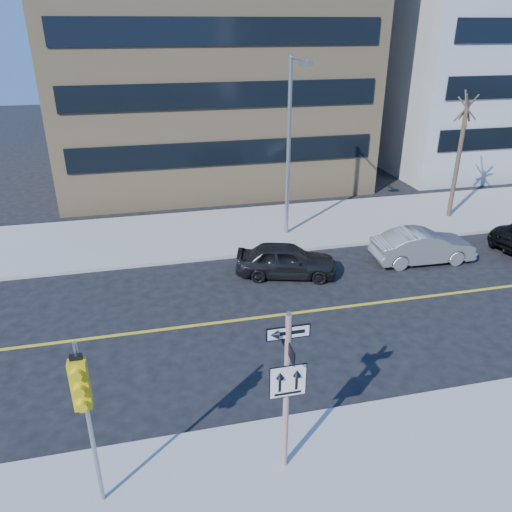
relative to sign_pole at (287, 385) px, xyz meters
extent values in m
plane|color=black|center=(0.00, 2.51, -2.44)|extent=(120.00, 120.00, 0.00)
cylinder|color=beige|center=(0.00, 0.01, -0.29)|extent=(0.13, 0.13, 4.00)
cylinder|color=gray|center=(0.00, 0.01, 1.74)|extent=(0.10, 0.10, 0.06)
cube|color=black|center=(0.00, 0.01, 1.31)|extent=(0.92, 0.03, 0.30)
cube|color=black|center=(0.00, 0.01, 0.96)|extent=(0.03, 0.92, 0.30)
cube|color=white|center=(0.00, -0.07, 0.16)|extent=(0.80, 0.03, 0.80)
cylinder|color=gray|center=(-4.00, 0.01, -0.29)|extent=(0.09, 0.09, 4.00)
cube|color=yellow|center=(-4.00, -0.19, 0.91)|extent=(0.32, 0.22, 1.05)
sphere|color=#8C0705|center=(-4.00, -0.31, 1.26)|extent=(0.17, 0.17, 0.17)
sphere|color=black|center=(-4.00, -0.31, 0.91)|extent=(0.17, 0.17, 0.17)
sphere|color=black|center=(-4.00, -0.31, 0.56)|extent=(0.17, 0.17, 0.17)
imported|color=black|center=(2.79, 9.43, -1.75)|extent=(2.69, 4.33, 1.38)
imported|color=slate|center=(8.84, 9.36, -1.72)|extent=(1.67, 4.38, 1.43)
cylinder|color=gray|center=(4.00, 13.51, 1.71)|extent=(0.18, 0.18, 8.00)
cylinder|color=gray|center=(4.00, 12.51, 5.61)|extent=(0.10, 2.20, 0.10)
cube|color=gray|center=(4.00, 11.51, 5.51)|extent=(0.55, 0.30, 0.16)
cylinder|color=#392D21|center=(13.00, 13.81, 0.61)|extent=(0.22, 0.22, 5.80)
cube|color=tan|center=(2.00, 27.51, 6.56)|extent=(18.00, 18.00, 18.00)
cube|color=#A8ABAD|center=(24.00, 26.51, 5.06)|extent=(20.00, 16.00, 15.00)
camera|label=1|loc=(-2.52, -7.96, 6.88)|focal=35.00mm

